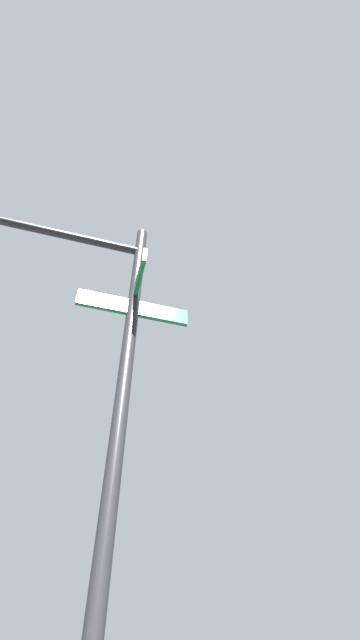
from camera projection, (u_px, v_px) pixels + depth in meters
name	position (u px, v px, depth m)	size (l,w,h in m)	color
traffic_signal_near	(3.00, 314.00, 3.68)	(2.81, 1.95, 6.13)	black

